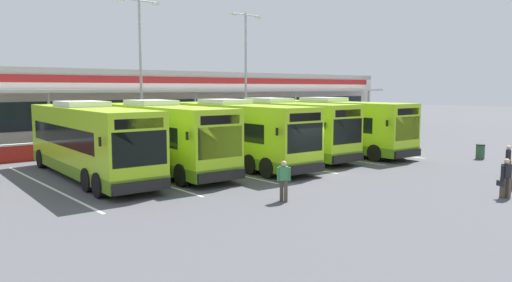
{
  "coord_description": "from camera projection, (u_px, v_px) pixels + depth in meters",
  "views": [
    {
      "loc": [
        -17.15,
        -16.76,
        4.45
      ],
      "look_at": [
        -0.51,
        3.0,
        1.6
      ],
      "focal_mm": 33.93,
      "sensor_mm": 36.0,
      "label": 1
    }
  ],
  "objects": [
    {
      "name": "bay_stripe_east",
      "position": [
        344.0,
        149.0,
        35.5
      ],
      "size": [
        0.14,
        13.0,
        0.01
      ],
      "primitive_type": "cube",
      "color": "silver",
      "rests_on": "ground"
    },
    {
      "name": "ground_plane",
      "position": [
        302.0,
        177.0,
        24.21
      ],
      "size": [
        200.0,
        200.0,
        0.0
      ],
      "primitive_type": "plane",
      "color": "#4C4C51"
    },
    {
      "name": "bay_stripe_west",
      "position": [
        132.0,
        175.0,
        24.74
      ],
      "size": [
        0.14,
        13.0,
        0.01
      ],
      "primitive_type": "cube",
      "color": "silver",
      "rests_on": "ground"
    },
    {
      "name": "litter_bin",
      "position": [
        480.0,
        152.0,
        30.27
      ],
      "size": [
        0.54,
        0.54,
        0.93
      ],
      "color": "#2D5133",
      "rests_on": "ground"
    },
    {
      "name": "bay_stripe_far_west",
      "position": [
        47.0,
        186.0,
        22.05
      ],
      "size": [
        0.14,
        13.0,
        0.01
      ],
      "primitive_type": "cube",
      "color": "silver",
      "rests_on": "ground"
    },
    {
      "name": "coach_bus_rightmost",
      "position": [
        333.0,
        126.0,
        33.47
      ],
      "size": [
        3.36,
        12.26,
        3.78
      ],
      "color": "#9ED11E",
      "rests_on": "ground"
    },
    {
      "name": "red_barrier_wall",
      "position": [
        160.0,
        142.0,
        35.18
      ],
      "size": [
        60.0,
        0.4,
        1.1
      ],
      "color": "maroon",
      "rests_on": "ground"
    },
    {
      "name": "pedestrian_in_dark_coat",
      "position": [
        508.0,
        160.0,
        23.93
      ],
      "size": [
        0.52,
        0.34,
        1.62
      ],
      "color": "#4C4238",
      "rests_on": "ground"
    },
    {
      "name": "pedestrian_with_handbag",
      "position": [
        506.0,
        177.0,
        19.5
      ],
      "size": [
        0.64,
        0.43,
        1.62
      ],
      "color": "#4C4238",
      "rests_on": "ground"
    },
    {
      "name": "bay_stripe_mid_west",
      "position": [
        201.0,
        166.0,
        27.43
      ],
      "size": [
        0.14,
        13.0,
        0.01
      ],
      "primitive_type": "cube",
      "color": "silver",
      "rests_on": "ground"
    },
    {
      "name": "coach_bus_right_centre",
      "position": [
        278.0,
        129.0,
        31.54
      ],
      "size": [
        3.36,
        12.26,
        3.78
      ],
      "color": "#9ED11E",
      "rests_on": "ground"
    },
    {
      "name": "bay_stripe_centre",
      "position": [
        257.0,
        159.0,
        30.12
      ],
      "size": [
        0.14,
        13.0,
        0.01
      ],
      "primitive_type": "cube",
      "color": "silver",
      "rests_on": "ground"
    },
    {
      "name": "coach_bus_left_centre",
      "position": [
        159.0,
        137.0,
        26.1
      ],
      "size": [
        3.36,
        12.26,
        3.78
      ],
      "color": "#9ED11E",
      "rests_on": "ground"
    },
    {
      "name": "lamp_post_east",
      "position": [
        246.0,
        67.0,
        43.08
      ],
      "size": [
        3.24,
        0.28,
        11.0
      ],
      "color": "#9E9EA3",
      "rests_on": "ground"
    },
    {
      "name": "lamp_post_centre",
      "position": [
        141.0,
        63.0,
        36.12
      ],
      "size": [
        3.24,
        0.28,
        11.0
      ],
      "color": "#9E9EA3",
      "rests_on": "ground"
    },
    {
      "name": "coach_bus_centre",
      "position": [
        234.0,
        134.0,
        28.07
      ],
      "size": [
        3.36,
        12.26,
        3.78
      ],
      "color": "#9ED11E",
      "rests_on": "ground"
    },
    {
      "name": "terminal_building",
      "position": [
        93.0,
        103.0,
        44.34
      ],
      "size": [
        70.0,
        13.0,
        6.0
      ],
      "color": "beige",
      "rests_on": "ground"
    },
    {
      "name": "pedestrian_near_bin",
      "position": [
        284.0,
        180.0,
        18.9
      ],
      "size": [
        0.46,
        0.42,
        1.62
      ],
      "color": "#4C4238",
      "rests_on": "ground"
    },
    {
      "name": "coach_bus_leftmost",
      "position": [
        89.0,
        142.0,
        23.84
      ],
      "size": [
        3.36,
        12.26,
        3.78
      ],
      "color": "#9ED11E",
      "rests_on": "ground"
    },
    {
      "name": "bay_stripe_mid_east",
      "position": [
        304.0,
        154.0,
        32.81
      ],
      "size": [
        0.14,
        13.0,
        0.01
      ],
      "primitive_type": "cube",
      "color": "silver",
      "rests_on": "ground"
    }
  ]
}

